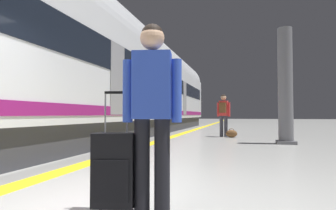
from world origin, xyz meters
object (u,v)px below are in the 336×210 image
at_px(platform_pillar, 285,88).
at_px(duffel_bag_near, 232,134).
at_px(rolling_suitcase_foreground, 114,169).
at_px(passenger_near, 223,112).
at_px(traveller_foreground, 152,103).
at_px(high_speed_train, 129,79).

bearing_deg(platform_pillar, duffel_bag_near, 129.39).
height_order(rolling_suitcase_foreground, platform_pillar, platform_pillar).
distance_m(duffel_bag_near, platform_pillar, 3.13).
distance_m(passenger_near, platform_pillar, 3.18).
bearing_deg(rolling_suitcase_foreground, passenger_near, 87.58).
relative_size(traveller_foreground, passenger_near, 1.01).
relative_size(passenger_near, duffel_bag_near, 3.93).
bearing_deg(duffel_bag_near, rolling_suitcase_foreground, -94.50).
bearing_deg(passenger_near, rolling_suitcase_foreground, -92.42).
distance_m(high_speed_train, passenger_near, 4.37).
bearing_deg(traveller_foreground, duffel_bag_near, 87.67).
bearing_deg(rolling_suitcase_foreground, traveller_foreground, 8.31).
height_order(duffel_bag_near, platform_pillar, platform_pillar).
distance_m(high_speed_train, platform_pillar, 6.62).
height_order(high_speed_train, duffel_bag_near, high_speed_train).
bearing_deg(duffel_bag_near, platform_pillar, -50.61).
xyz_separation_m(passenger_near, platform_pillar, (2.04, -2.34, 0.70)).
xyz_separation_m(traveller_foreground, platform_pillar, (2.09, 6.98, 0.72)).
xyz_separation_m(rolling_suitcase_foreground, platform_pillar, (2.44, 7.03, 1.33)).
relative_size(passenger_near, platform_pillar, 0.48).
distance_m(high_speed_train, duffel_bag_near, 5.02).
relative_size(traveller_foreground, duffel_bag_near, 3.95).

